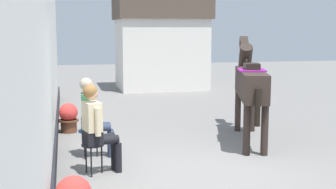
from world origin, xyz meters
TOP-DOWN VIEW (x-y plane):
  - ground_plane at (0.00, 3.00)m, footprint 40.00×40.00m
  - pub_facade_wall at (-2.55, 1.50)m, footprint 0.34×14.00m
  - distant_cottage at (1.40, 10.15)m, footprint 3.40×2.60m
  - seated_visitor_near at (-1.75, 0.20)m, footprint 0.61×0.48m
  - seated_visitor_far at (-1.76, 1.16)m, footprint 0.61×0.49m
  - saddled_horse_center at (1.37, 1.67)m, footprint 1.16×2.90m
  - flower_planter_farthest at (-2.14, 3.23)m, footprint 0.43×0.43m

SIDE VIEW (x-z plane):
  - ground_plane at x=0.00m, z-range 0.00..0.00m
  - flower_planter_farthest at x=-2.14m, z-range 0.01..0.65m
  - seated_visitor_near at x=-1.75m, z-range 0.08..1.47m
  - seated_visitor_far at x=-1.76m, z-range 0.08..1.47m
  - saddled_horse_center at x=1.37m, z-range 0.13..2.19m
  - pub_facade_wall at x=-2.55m, z-range -0.16..3.24m
  - distant_cottage at x=1.40m, z-range 0.05..3.55m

